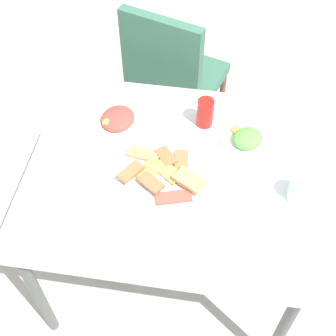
{
  "coord_description": "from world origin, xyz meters",
  "views": [
    {
      "loc": [
        0.15,
        -1.06,
        2.13
      ],
      "look_at": [
        -0.01,
        -0.01,
        0.77
      ],
      "focal_mm": 50.85,
      "sensor_mm": 36.0,
      "label": 1
    }
  ],
  "objects_px": {
    "paper_napkin": "(205,247)",
    "spoon": "(205,242)",
    "drinking_glass": "(300,190)",
    "fork": "(204,252)",
    "salad_plate_rice": "(247,140)",
    "salad_plate_greens": "(118,120)",
    "dining_chair": "(171,75)",
    "dining_table": "(172,184)",
    "soda_can": "(205,113)",
    "pide_platter": "(162,174)"
  },
  "relations": [
    {
      "from": "paper_napkin",
      "to": "drinking_glass",
      "type": "bearing_deg",
      "value": 39.54
    },
    {
      "from": "drinking_glass",
      "to": "dining_chair",
      "type": "bearing_deg",
      "value": 125.15
    },
    {
      "from": "dining_table",
      "to": "paper_napkin",
      "type": "distance_m",
      "value": 0.34
    },
    {
      "from": "drinking_glass",
      "to": "fork",
      "type": "bearing_deg",
      "value": -138.49
    },
    {
      "from": "drinking_glass",
      "to": "spoon",
      "type": "distance_m",
      "value": 0.38
    },
    {
      "from": "pide_platter",
      "to": "salad_plate_greens",
      "type": "xyz_separation_m",
      "value": [
        -0.22,
        0.24,
        0.0
      ]
    },
    {
      "from": "spoon",
      "to": "soda_can",
      "type": "bearing_deg",
      "value": 100.83
    },
    {
      "from": "pide_platter",
      "to": "fork",
      "type": "relative_size",
      "value": 1.85
    },
    {
      "from": "salad_plate_rice",
      "to": "salad_plate_greens",
      "type": "bearing_deg",
      "value": 176.51
    },
    {
      "from": "salad_plate_rice",
      "to": "paper_napkin",
      "type": "relative_size",
      "value": 1.34
    },
    {
      "from": "salad_plate_greens",
      "to": "drinking_glass",
      "type": "relative_size",
      "value": 2.64
    },
    {
      "from": "paper_napkin",
      "to": "spoon",
      "type": "relative_size",
      "value": 0.82
    },
    {
      "from": "dining_chair",
      "to": "salad_plate_rice",
      "type": "xyz_separation_m",
      "value": [
        0.38,
        -0.58,
        0.23
      ]
    },
    {
      "from": "dining_table",
      "to": "spoon",
      "type": "distance_m",
      "value": 0.33
    },
    {
      "from": "dining_chair",
      "to": "salad_plate_greens",
      "type": "xyz_separation_m",
      "value": [
        -0.13,
        -0.55,
        0.23
      ]
    },
    {
      "from": "soda_can",
      "to": "dining_chair",
      "type": "bearing_deg",
      "value": 112.31
    },
    {
      "from": "soda_can",
      "to": "paper_napkin",
      "type": "height_order",
      "value": "soda_can"
    },
    {
      "from": "dining_table",
      "to": "drinking_glass",
      "type": "height_order",
      "value": "drinking_glass"
    },
    {
      "from": "paper_napkin",
      "to": "fork",
      "type": "bearing_deg",
      "value": -90.0
    },
    {
      "from": "salad_plate_greens",
      "to": "soda_can",
      "type": "distance_m",
      "value": 0.35
    },
    {
      "from": "dining_chair",
      "to": "spoon",
      "type": "relative_size",
      "value": 4.88
    },
    {
      "from": "dining_table",
      "to": "soda_can",
      "type": "relative_size",
      "value": 8.77
    },
    {
      "from": "dining_table",
      "to": "pide_platter",
      "type": "relative_size",
      "value": 3.23
    },
    {
      "from": "dining_chair",
      "to": "paper_napkin",
      "type": "xyz_separation_m",
      "value": [
        0.27,
        -1.06,
        0.21
      ]
    },
    {
      "from": "fork",
      "to": "spoon",
      "type": "height_order",
      "value": "same"
    },
    {
      "from": "soda_can",
      "to": "drinking_glass",
      "type": "xyz_separation_m",
      "value": [
        0.36,
        -0.3,
        -0.02
      ]
    },
    {
      "from": "dining_chair",
      "to": "soda_can",
      "type": "relative_size",
      "value": 7.59
    },
    {
      "from": "soda_can",
      "to": "salad_plate_rice",
      "type": "bearing_deg",
      "value": -24.72
    },
    {
      "from": "salad_plate_greens",
      "to": "paper_napkin",
      "type": "height_order",
      "value": "salad_plate_greens"
    },
    {
      "from": "dining_chair",
      "to": "salad_plate_rice",
      "type": "relative_size",
      "value": 4.45
    },
    {
      "from": "pide_platter",
      "to": "drinking_glass",
      "type": "bearing_deg",
      "value": -2.22
    },
    {
      "from": "pide_platter",
      "to": "salad_plate_greens",
      "type": "distance_m",
      "value": 0.32
    },
    {
      "from": "salad_plate_rice",
      "to": "soda_can",
      "type": "relative_size",
      "value": 1.7
    },
    {
      "from": "paper_napkin",
      "to": "salad_plate_greens",
      "type": "bearing_deg",
      "value": 128.49
    },
    {
      "from": "dining_table",
      "to": "soda_can",
      "type": "bearing_deg",
      "value": 70.33
    },
    {
      "from": "pide_platter",
      "to": "salad_plate_rice",
      "type": "bearing_deg",
      "value": 34.89
    },
    {
      "from": "fork",
      "to": "pide_platter",
      "type": "bearing_deg",
      "value": 126.88
    },
    {
      "from": "dining_chair",
      "to": "salad_plate_greens",
      "type": "height_order",
      "value": "dining_chair"
    },
    {
      "from": "pide_platter",
      "to": "salad_plate_greens",
      "type": "bearing_deg",
      "value": 132.57
    },
    {
      "from": "drinking_glass",
      "to": "paper_napkin",
      "type": "height_order",
      "value": "drinking_glass"
    },
    {
      "from": "pide_platter",
      "to": "spoon",
      "type": "bearing_deg",
      "value": -53.68
    },
    {
      "from": "paper_napkin",
      "to": "dining_chair",
      "type": "bearing_deg",
      "value": 104.17
    },
    {
      "from": "fork",
      "to": "salad_plate_greens",
      "type": "bearing_deg",
      "value": 131.66
    },
    {
      "from": "dining_table",
      "to": "fork",
      "type": "relative_size",
      "value": 5.96
    },
    {
      "from": "dining_chair",
      "to": "spoon",
      "type": "height_order",
      "value": "dining_chair"
    },
    {
      "from": "salad_plate_greens",
      "to": "spoon",
      "type": "bearing_deg",
      "value": -50.49
    },
    {
      "from": "dining_table",
      "to": "dining_chair",
      "type": "distance_m",
      "value": 0.78
    },
    {
      "from": "paper_napkin",
      "to": "spoon",
      "type": "bearing_deg",
      "value": 90.0
    },
    {
      "from": "dining_chair",
      "to": "soda_can",
      "type": "distance_m",
      "value": 0.61
    },
    {
      "from": "dining_table",
      "to": "drinking_glass",
      "type": "distance_m",
      "value": 0.47
    }
  ]
}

